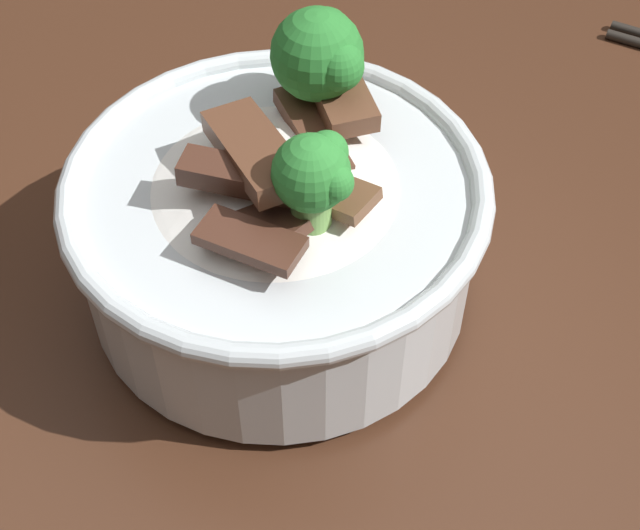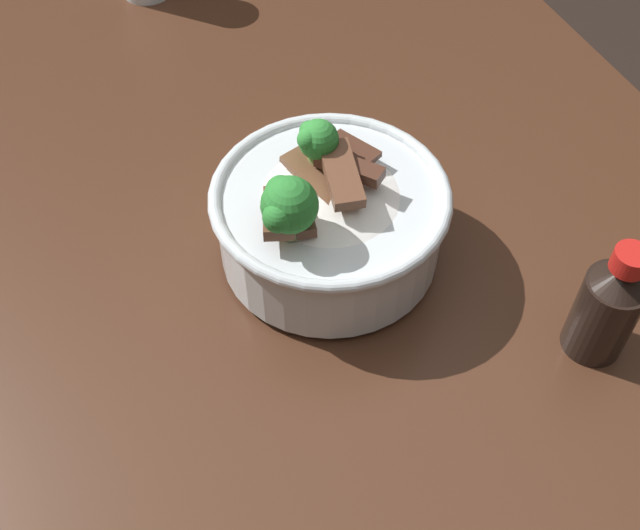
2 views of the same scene
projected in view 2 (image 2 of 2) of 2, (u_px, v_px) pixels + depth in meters
name	position (u px, v px, depth m)	size (l,w,h in m)	color
dining_table	(249.00, 386.00, 0.76)	(1.37, 1.08, 0.83)	#472819
rice_bowl	(329.00, 216.00, 0.70)	(0.22, 0.22, 0.14)	silver
soy_sauce_bottle	(608.00, 307.00, 0.63)	(0.05, 0.05, 0.12)	black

